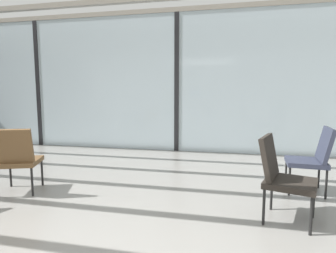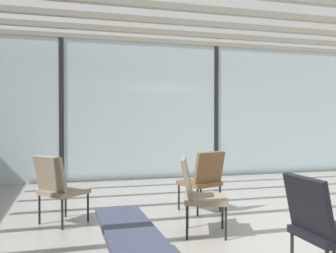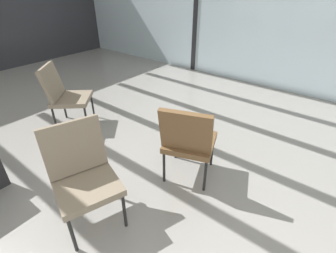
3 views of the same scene
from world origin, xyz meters
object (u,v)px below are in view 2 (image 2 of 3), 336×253
Objects in this scene: parked_airplane at (192,106)px; lounge_chair_7 at (322,223)px; lounge_chair_2 at (58,185)px; lounge_chair_6 at (198,191)px; lounge_chair_5 at (203,177)px; waiting_bench at (130,242)px.

lounge_chair_7 is (-3.06, -11.93, -1.40)m from parked_airplane.
parked_airplane reaches higher than lounge_chair_2.
lounge_chair_6 is at bearing 17.54° from lounge_chair_7.
lounge_chair_7 is (2.04, -2.29, 0.00)m from lounge_chair_2.
lounge_chair_5 and lounge_chair_6 have the same top height.
lounge_chair_2 is at bearing 41.09° from lounge_chair_7.
parked_airplane is 14.80× the size of lounge_chair_7.
lounge_chair_5 is 1.00× the size of lounge_chair_7.
parked_airplane is 12.52m from waiting_bench.
lounge_chair_2 is 1.00× the size of lounge_chair_5.
lounge_chair_5 is at bearing -108.23° from parked_airplane.
lounge_chair_5 is 1.01m from lounge_chair_6.
lounge_chair_7 is at bearing 71.33° from lounge_chair_5.
lounge_chair_6 is 1.50m from waiting_bench.
parked_airplane is 14.80× the size of lounge_chair_5.
lounge_chair_2 and lounge_chair_6 have the same top height.
lounge_chair_7 is at bearing -104.56° from waiting_bench.
lounge_chair_5 and lounge_chair_7 have the same top height.
parked_airplane is at bearing -22.37° from waiting_bench.
lounge_chair_2 is 0.51× the size of waiting_bench.
lounge_chair_7 is (0.07, -2.41, 0.00)m from lounge_chair_5.
lounge_chair_2 and lounge_chair_7 have the same top height.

